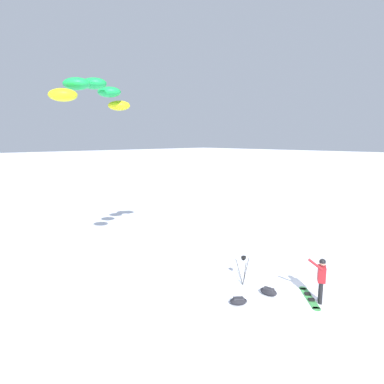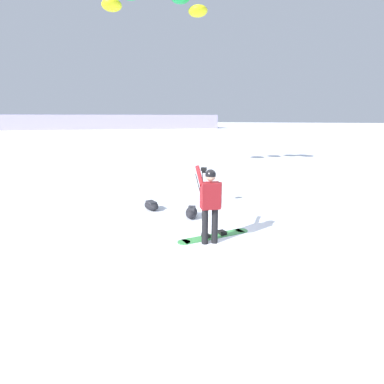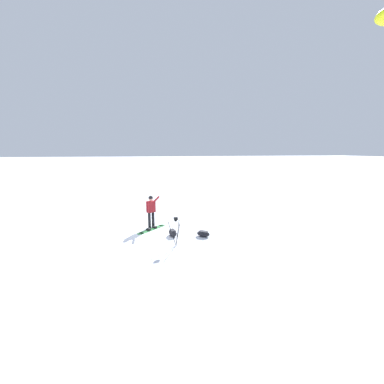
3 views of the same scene
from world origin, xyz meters
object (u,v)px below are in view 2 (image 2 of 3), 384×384
object	(u,v)px
traction_kite	(156,0)
gear_bag_small	(191,212)
snowboard	(214,236)
snowboarder	(210,199)
camera_tripod	(204,178)
gear_bag_large	(151,205)

from	to	relation	value
traction_kite	gear_bag_small	world-z (taller)	traction_kite
snowboard	snowboarder	bearing A→B (deg)	-2.35
camera_tripod	gear_bag_small	xyz separation A→B (m)	(1.21, -0.03, -0.72)
gear_bag_large	gear_bag_small	bearing A→B (deg)	75.01
traction_kite	gear_bag_large	distance (m)	9.70
snowboarder	camera_tripod	size ratio (longest dim) A/B	1.37
traction_kite	gear_bag_large	size ratio (longest dim) A/B	6.52
snowboarder	gear_bag_large	world-z (taller)	snowboarder
gear_bag_large	snowboard	bearing A→B (deg)	55.88
camera_tripod	traction_kite	bearing A→B (deg)	-144.65
traction_kite	gear_bag_small	xyz separation A→B (m)	(6.15, 3.47, -7.48)
snowboard	camera_tripod	distance (m)	2.68
snowboarder	traction_kite	size ratio (longest dim) A/B	0.37
snowboard	camera_tripod	bearing A→B (deg)	-159.79
camera_tripod	gear_bag_small	size ratio (longest dim) A/B	1.76
traction_kite	gear_bag_small	size ratio (longest dim) A/B	6.57
traction_kite	gear_bag_small	distance (m)	10.28
gear_bag_large	gear_bag_small	world-z (taller)	gear_bag_small
gear_bag_small	snowboard	bearing A→B (deg)	37.74
snowboarder	gear_bag_large	xyz separation A→B (m)	(-1.92, -2.24, -0.86)
snowboard	gear_bag_small	bearing A→B (deg)	-142.26
gear_bag_large	camera_tripod	xyz separation A→B (m)	(-0.85, 1.38, 0.74)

